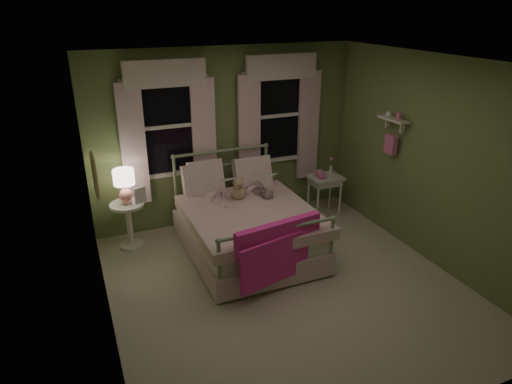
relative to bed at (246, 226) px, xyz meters
name	(u,v)px	position (x,y,z in m)	size (l,w,h in m)	color
room_shell	(289,186)	(0.13, -0.97, 0.92)	(4.20, 4.20, 4.20)	beige
bed	(246,226)	(0.00, 0.00, 0.00)	(1.58, 2.04, 1.18)	white
pink_throw	(279,245)	(0.01, -1.02, 0.23)	(1.10, 0.34, 0.71)	#F630A3
child_left	(215,176)	(-0.27, 0.43, 0.61)	(0.30, 0.20, 0.82)	#F7D1DD
child_right	(253,173)	(0.29, 0.43, 0.58)	(0.37, 0.29, 0.76)	#F7D1DD
book_left	(221,184)	(-0.27, 0.18, 0.59)	(0.20, 0.27, 0.03)	beige
book_right	(260,181)	(0.29, 0.18, 0.54)	(0.20, 0.27, 0.02)	beige
teddy_bear	(238,190)	(0.01, 0.27, 0.42)	(0.24, 0.20, 0.32)	tan
nightstand_left	(129,219)	(-1.42, 0.74, 0.04)	(0.46, 0.46, 0.65)	white
table_lamp	(124,182)	(-1.42, 0.74, 0.58)	(0.28, 0.28, 0.45)	pink
book_nightstand	(135,204)	(-1.32, 0.66, 0.28)	(0.16, 0.22, 0.02)	beige
nightstand_right	(325,182)	(1.57, 0.59, 0.17)	(0.50, 0.40, 0.64)	white
pink_toy	(320,174)	(1.47, 0.59, 0.33)	(0.14, 0.19, 0.14)	pink
bud_vase	(331,166)	(1.69, 0.64, 0.41)	(0.06, 0.06, 0.28)	white
window_left	(168,122)	(-0.72, 1.06, 1.25)	(1.34, 0.13, 1.96)	black
window_right	(280,111)	(0.98, 1.06, 1.25)	(1.34, 0.13, 1.96)	black
wall_shelf	(392,132)	(2.03, -0.27, 1.15)	(0.15, 0.50, 0.60)	white
framed_picture	(95,175)	(-1.82, -0.37, 1.12)	(0.03, 0.32, 0.42)	beige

